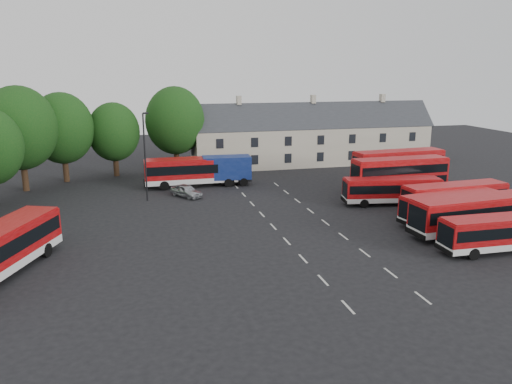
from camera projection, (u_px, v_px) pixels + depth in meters
ground at (280, 234)px, 42.76m from camera, size 140.00×140.00×0.00m
lane_markings at (300, 225)px, 45.23m from camera, size 5.15×33.80×0.01m
treeline at (47, 135)px, 54.44m from camera, size 29.92×32.59×12.01m
terrace_houses at (312, 138)px, 73.39m from camera, size 35.70×7.13×10.06m
bus_row_a at (503, 231)px, 38.18m from camera, size 10.06×2.49×2.83m
bus_row_b at (476, 212)px, 42.09m from camera, size 11.90×3.49×3.32m
bus_row_c at (449, 205)px, 45.50m from camera, size 10.14×3.91×2.80m
bus_row_d at (455, 196)px, 48.19m from camera, size 10.64×2.92×2.98m
bus_row_e at (392, 189)px, 51.52m from camera, size 10.17×3.83×2.81m
bus_dd_south at (399, 175)px, 54.35m from camera, size 10.68×2.67×4.36m
bus_dd_north at (398, 167)px, 58.47m from camera, size 11.12×3.30×4.50m
bus_north at (196, 169)px, 59.57m from camera, size 12.07×2.82×3.41m
box_truck at (218, 169)px, 60.07m from camera, size 8.18×3.03×3.52m
silver_car at (186, 191)px, 54.85m from camera, size 3.62×4.28×1.38m
lamppost at (145, 154)px, 52.24m from camera, size 0.64×0.24×9.39m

